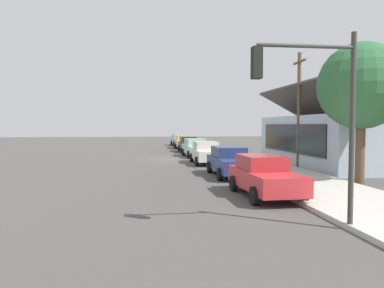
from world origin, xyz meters
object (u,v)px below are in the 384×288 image
Objects in this scene: car_charcoal at (189,144)px; fire_hydrant_red at (204,148)px; car_mustard at (183,142)px; utility_pole_wooden at (299,108)px; traffic_light_main at (314,98)px; car_navy at (230,161)px; car_ivory at (206,152)px; car_skyblue at (179,140)px; car_seafoam at (196,148)px; shade_tree at (362,86)px; car_cherry at (264,176)px.

car_charcoal reaches higher than fire_hydrant_red.
utility_pole_wooden reaches higher than car_mustard.
car_navy is at bearing 178.44° from traffic_light_main.
car_mustard is 0.60× the size of utility_pole_wooden.
car_mustard is 0.94× the size of car_ivory.
car_skyblue is 1.02× the size of car_mustard.
utility_pole_wooden is (14.91, 5.49, 3.11)m from car_charcoal.
fire_hydrant_red is at bearing 159.21° from car_seafoam.
shade_tree reaches higher than car_ivory.
car_ivory is 10.89m from fire_hydrant_red.
car_skyblue is at bearing 179.53° from traffic_light_main.
utility_pole_wooden reaches higher than car_cherry.
car_mustard and car_navy have the same top height.
car_cherry is (30.17, 0.07, -0.00)m from car_mustard.
car_skyblue and car_cherry have the same top height.
utility_pole_wooden is (3.25, 5.59, 3.11)m from car_ivory.
car_charcoal is (12.21, -0.17, -0.00)m from car_skyblue.
utility_pole_wooden reaches higher than car_charcoal.
car_skyblue is 27.81m from utility_pole_wooden.
car_cherry is 0.60× the size of utility_pole_wooden.
car_seafoam is 0.71× the size of shade_tree.
car_charcoal is at bearing -165.47° from shade_tree.
car_charcoal and car_seafoam have the same top height.
car_charcoal and car_navy have the same top height.
fire_hydrant_red is (0.90, 1.49, -0.32)m from car_charcoal.
car_mustard and car_charcoal have the same top height.
car_ivory is 12.44m from car_cherry.
traffic_light_main is (4.76, -0.27, 2.68)m from car_cherry.
shade_tree is (21.68, 5.62, 3.79)m from car_charcoal.
utility_pole_wooden is (-6.77, -0.13, -0.68)m from shade_tree.
car_mustard is at bearing 179.78° from car_ivory.
fire_hydrant_red is (-4.91, 1.55, -0.32)m from car_seafoam.
utility_pole_wooden is 10.56× the size of fire_hydrant_red.
car_mustard is at bearing 179.66° from traffic_light_main.
utility_pole_wooden reaches higher than traffic_light_main.
car_mustard reaches higher than fire_hydrant_red.
car_ivory is 0.93× the size of traffic_light_main.
car_seafoam is at bearing 178.97° from car_cherry.
car_skyblue and car_ivory have the same top height.
car_ivory is at bearing 179.38° from car_cherry.
traffic_light_main is 15.07m from utility_pole_wooden.
fire_hydrant_red is at bearing -168.76° from shade_tree.
car_mustard and car_ivory have the same top height.
utility_pole_wooden is at bearing 8.32° from car_skyblue.
utility_pole_wooden is (-3.34, 5.37, 3.11)m from car_navy.
traffic_light_main is (34.93, -0.21, 2.68)m from car_mustard.
fire_hydrant_red is at bearing 175.62° from car_navy.
car_navy is 1.08× the size of car_cherry.
car_mustard is at bearing 176.26° from car_seafoam.
car_seafoam is 5.86m from car_ivory.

